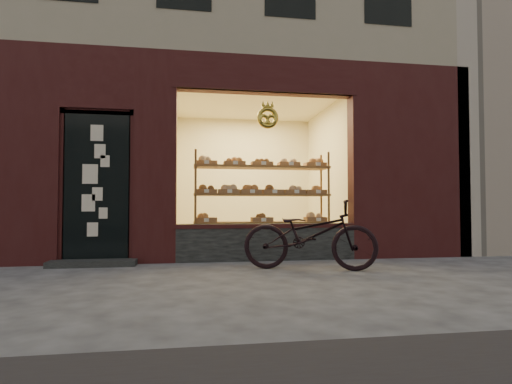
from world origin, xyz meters
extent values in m
plane|color=#3B3B3B|center=(0.00, 0.00, 0.00)|extent=(90.00, 90.00, 0.00)
cube|color=black|center=(0.45, 2.12, 0.28)|extent=(2.70, 0.25, 0.55)
cube|color=black|center=(-2.00, 2.06, 1.10)|extent=(0.90, 0.04, 2.15)
cube|color=black|center=(-2.00, 1.90, 0.04)|extent=(1.15, 0.35, 0.08)
torus|color=gold|center=(0.45, 2.02, 2.15)|extent=(0.33, 0.07, 0.33)
cube|color=brown|center=(0.45, 2.55, 0.05)|extent=(2.20, 0.45, 0.04)
cube|color=brown|center=(0.45, 2.55, 0.55)|extent=(2.20, 0.45, 0.03)
cube|color=brown|center=(0.45, 2.55, 1.00)|extent=(2.20, 0.45, 0.04)
cube|color=brown|center=(0.45, 2.55, 1.45)|extent=(2.20, 0.45, 0.04)
cylinder|color=brown|center=(-0.62, 2.35, 0.85)|extent=(0.04, 0.04, 1.70)
cylinder|color=brown|center=(1.52, 2.35, 0.85)|extent=(0.04, 0.04, 1.70)
cylinder|color=brown|center=(-0.62, 2.75, 0.85)|extent=(0.04, 0.04, 1.70)
cylinder|color=brown|center=(1.52, 2.75, 0.85)|extent=(0.04, 0.04, 1.70)
cube|color=brown|center=(-0.45, 2.55, 0.60)|extent=(0.34, 0.24, 0.07)
sphere|color=#C8772C|center=(-0.45, 2.55, 0.69)|extent=(0.11, 0.11, 0.11)
cube|color=white|center=(-0.45, 2.36, 0.60)|extent=(0.07, 0.01, 0.05)
cube|color=brown|center=(0.45, 2.55, 0.60)|extent=(0.34, 0.24, 0.07)
sphere|color=brown|center=(0.45, 2.55, 0.69)|extent=(0.11, 0.11, 0.11)
cube|color=white|center=(0.45, 2.36, 0.60)|extent=(0.07, 0.01, 0.05)
cube|color=brown|center=(1.35, 2.55, 0.60)|extent=(0.34, 0.24, 0.07)
sphere|color=tan|center=(1.35, 2.55, 0.69)|extent=(0.11, 0.11, 0.11)
cube|color=white|center=(1.35, 2.36, 0.60)|extent=(0.08, 0.01, 0.05)
cube|color=brown|center=(-0.45, 2.55, 1.05)|extent=(0.34, 0.24, 0.07)
sphere|color=brown|center=(-0.45, 2.55, 1.14)|extent=(0.11, 0.11, 0.11)
cube|color=white|center=(-0.45, 2.36, 1.05)|extent=(0.07, 0.01, 0.06)
cube|color=brown|center=(-0.09, 2.55, 1.05)|extent=(0.34, 0.24, 0.07)
sphere|color=tan|center=(-0.09, 2.55, 1.14)|extent=(0.11, 0.11, 0.11)
cube|color=white|center=(-0.09, 2.36, 1.05)|extent=(0.08, 0.01, 0.06)
cube|color=brown|center=(0.27, 2.55, 1.05)|extent=(0.34, 0.24, 0.07)
sphere|color=#C8772C|center=(0.27, 2.55, 1.14)|extent=(0.11, 0.11, 0.11)
cube|color=white|center=(0.27, 2.36, 1.05)|extent=(0.07, 0.01, 0.06)
cube|color=brown|center=(0.63, 2.55, 1.05)|extent=(0.34, 0.24, 0.07)
sphere|color=brown|center=(0.63, 2.55, 1.14)|extent=(0.11, 0.11, 0.11)
cube|color=white|center=(0.63, 2.36, 1.05)|extent=(0.07, 0.01, 0.06)
cube|color=brown|center=(0.99, 2.55, 1.05)|extent=(0.34, 0.24, 0.07)
sphere|color=tan|center=(0.99, 2.55, 1.14)|extent=(0.11, 0.11, 0.11)
cube|color=white|center=(0.99, 2.36, 1.05)|extent=(0.08, 0.01, 0.06)
cube|color=brown|center=(1.35, 2.55, 1.05)|extent=(0.34, 0.24, 0.07)
sphere|color=#C8772C|center=(1.35, 2.55, 1.14)|extent=(0.11, 0.11, 0.11)
cube|color=white|center=(1.35, 2.36, 1.05)|extent=(0.08, 0.01, 0.06)
cube|color=brown|center=(-0.45, 2.55, 1.50)|extent=(0.34, 0.24, 0.07)
sphere|color=tan|center=(-0.45, 2.55, 1.59)|extent=(0.11, 0.11, 0.11)
cube|color=white|center=(-0.45, 2.36, 1.50)|extent=(0.07, 0.01, 0.06)
cube|color=brown|center=(0.00, 2.55, 1.50)|extent=(0.34, 0.24, 0.07)
sphere|color=#C8772C|center=(0.00, 2.55, 1.59)|extent=(0.11, 0.11, 0.11)
cube|color=white|center=(0.00, 2.36, 1.50)|extent=(0.07, 0.01, 0.06)
cube|color=brown|center=(0.45, 2.55, 1.50)|extent=(0.34, 0.24, 0.07)
sphere|color=brown|center=(0.45, 2.55, 1.59)|extent=(0.11, 0.11, 0.11)
cube|color=white|center=(0.45, 2.36, 1.50)|extent=(0.07, 0.01, 0.06)
cube|color=brown|center=(0.90, 2.55, 1.50)|extent=(0.34, 0.24, 0.07)
sphere|color=tan|center=(0.90, 2.55, 1.59)|extent=(0.11, 0.11, 0.11)
cube|color=white|center=(0.90, 2.36, 1.50)|extent=(0.07, 0.01, 0.06)
cube|color=brown|center=(1.35, 2.55, 1.50)|extent=(0.34, 0.24, 0.07)
sphere|color=#C8772C|center=(1.35, 2.55, 1.59)|extent=(0.11, 0.11, 0.11)
cube|color=white|center=(1.35, 2.36, 1.50)|extent=(0.08, 0.01, 0.06)
imported|color=black|center=(0.83, 1.14, 0.45)|extent=(1.81, 1.09, 0.90)
camera|label=1|loc=(-0.65, -3.85, 0.82)|focal=28.00mm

